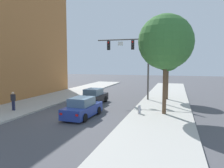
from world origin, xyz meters
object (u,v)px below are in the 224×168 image
Objects in this scene: fire_hydrant at (139,109)px; street_tree_second at (168,59)px; car_lead_black at (94,97)px; pedestrian_sidewalk_left_walker at (13,100)px; car_following_blue at (82,108)px; traffic_signal_mast at (134,54)px; street_tree_nearest at (166,42)px.

street_tree_second is (1.81, 7.97, 4.27)m from fire_hydrant.
car_lead_black is 7.78m from pedestrian_sidewalk_left_walker.
car_following_blue is 4.64m from fire_hydrant.
pedestrian_sidewalk_left_walker is at bearing -169.66° from fire_hydrant.
street_tree_second is at bearing 77.19° from fire_hydrant.
car_lead_black is 2.62× the size of pedestrian_sidewalk_left_walker.
traffic_signal_mast reaches higher than street_tree_second.
car_following_blue is at bearing -77.66° from car_lead_black.
street_tree_nearest is at bearing -88.99° from street_tree_second.
fire_hydrant is (1.92, -7.10, -4.81)m from traffic_signal_mast.
street_tree_second is at bearing 13.13° from traffic_signal_mast.
traffic_signal_mast is 13.38m from pedestrian_sidewalk_left_walker.
traffic_signal_mast is at bearing -166.87° from street_tree_second.
car_following_blue is 8.45m from street_tree_nearest.
street_tree_second reaches higher than car_lead_black.
car_lead_black is 9.35m from street_tree_second.
car_following_blue is 0.70× the size of street_tree_second.
street_tree_second is at bearing 30.52° from car_lead_black.
street_tree_nearest is 1.30× the size of street_tree_second.
pedestrian_sidewalk_left_walker is at bearing -179.45° from car_following_blue.
pedestrian_sidewalk_left_walker is 0.27× the size of street_tree_second.
pedestrian_sidewalk_left_walker is (-8.87, -9.07, -4.26)m from traffic_signal_mast.
car_lead_black is at bearing 157.16° from street_tree_nearest.
traffic_signal_mast reaches higher than car_following_blue.
car_following_blue is (-2.31, -9.00, -4.60)m from traffic_signal_mast.
car_lead_black is at bearing -149.48° from street_tree_second.
traffic_signal_mast is at bearing 75.62° from car_following_blue.
car_lead_black is 0.54× the size of street_tree_nearest.
traffic_signal_mast is 1.22× the size of street_tree_second.
car_lead_black is 5.72m from car_following_blue.
car_following_blue is 5.99× the size of fire_hydrant.
traffic_signal_mast is 10.37m from car_following_blue.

